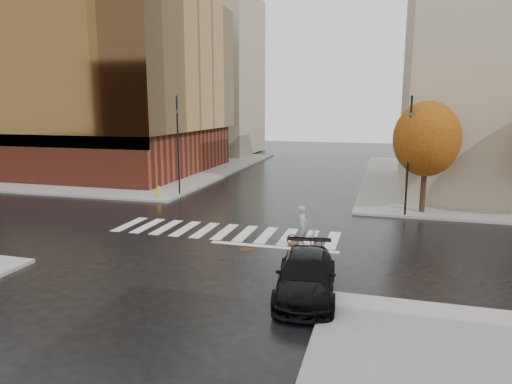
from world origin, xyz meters
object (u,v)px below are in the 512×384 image
Objects in this scene: traffic_light_ne at (409,149)px; cyclist at (304,234)px; fire_hydrant at (159,191)px; traffic_light_nw at (178,139)px; sedan at (306,276)px.

cyclist is at bearing 58.84° from traffic_light_ne.
cyclist is 2.55× the size of fire_hydrant.
fire_hydrant is (-0.88, -1.46, -3.46)m from traffic_light_nw.
cyclist is at bearing 34.71° from traffic_light_nw.
traffic_light_ne is (15.30, -2.23, -0.08)m from traffic_light_nw.
fire_hydrant is at bearing 62.57° from cyclist.
traffic_light_ne is (4.66, 7.30, 3.29)m from cyclist.
fire_hydrant is at bearing -1.32° from traffic_light_ne.
cyclist is 0.28× the size of traffic_light_nw.
traffic_light_ne reaches higher than fire_hydrant.
cyclist is 9.26m from traffic_light_ne.
traffic_light_nw reaches higher than cyclist.
traffic_light_ne is at bearing -2.71° from fire_hydrant.
sedan is 0.72× the size of traffic_light_ne.
sedan is at bearing -161.68° from cyclist.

